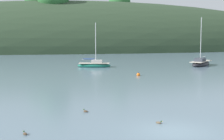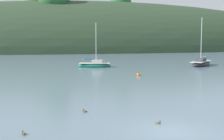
# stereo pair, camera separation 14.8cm
# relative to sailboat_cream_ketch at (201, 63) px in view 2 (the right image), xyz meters

# --- Properties ---
(ground_plane) EXTENTS (400.00, 400.00, 0.00)m
(ground_plane) POSITION_rel_sailboat_cream_ketch_xyz_m (-16.41, -34.01, -0.37)
(ground_plane) COLOR slate
(far_shoreline_hill) EXTENTS (150.00, 36.00, 30.54)m
(far_shoreline_hill) POSITION_rel_sailboat_cream_ketch_xyz_m (-16.43, 46.85, -0.29)
(far_shoreline_hill) COLOR #2D422B
(far_shoreline_hill) RESTS_ON ground
(sailboat_cream_ketch) EXTENTS (5.42, 5.76, 7.67)m
(sailboat_cream_ketch) POSITION_rel_sailboat_cream_ketch_xyz_m (0.00, 0.00, 0.00)
(sailboat_cream_ketch) COLOR #232328
(sailboat_cream_ketch) RESTS_ON ground
(sailboat_navy_dinghy) EXTENTS (5.19, 2.56, 6.80)m
(sailboat_navy_dinghy) POSITION_rel_sailboat_cream_ketch_xyz_m (-16.60, 0.72, -0.03)
(sailboat_navy_dinghy) COLOR #196B56
(sailboat_navy_dinghy) RESTS_ON ground
(mooring_buoy_outer) EXTENTS (0.44, 0.44, 0.54)m
(mooring_buoy_outer) POSITION_rel_sailboat_cream_ketch_xyz_m (-12.49, -10.22, -0.24)
(mooring_buoy_outer) COLOR orange
(mooring_buoy_outer) RESTS_ON ground
(duck_trailing) EXTENTS (0.37, 0.37, 0.24)m
(duck_trailing) POSITION_rel_sailboat_cream_ketch_xyz_m (-20.73, -28.50, -0.31)
(duck_trailing) COLOR #473828
(duck_trailing) RESTS_ON ground
(duck_lone_right) EXTENTS (0.33, 0.40, 0.24)m
(duck_lone_right) POSITION_rel_sailboat_cream_ketch_xyz_m (-24.44, -33.29, -0.31)
(duck_lone_right) COLOR #473828
(duck_lone_right) RESTS_ON ground
(duck_lone_left) EXTENTS (0.39, 0.35, 0.24)m
(duck_lone_left) POSITION_rel_sailboat_cream_ketch_xyz_m (-16.64, -32.27, -0.31)
(duck_lone_left) COLOR brown
(duck_lone_left) RESTS_ON ground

